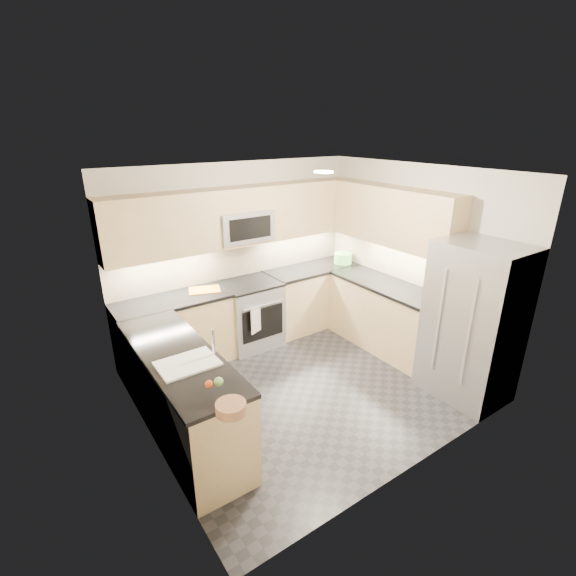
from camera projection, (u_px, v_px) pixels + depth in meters
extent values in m
cube|color=black|center=(304.00, 385.00, 5.04)|extent=(3.60, 3.20, 0.00)
cube|color=beige|center=(308.00, 172.00, 4.13)|extent=(3.60, 3.20, 0.02)
cube|color=#BCB3A4|center=(237.00, 255.00, 5.82)|extent=(3.60, 0.02, 2.50)
cube|color=#BCB3A4|center=(425.00, 349.00, 3.36)|extent=(3.60, 0.02, 2.50)
cube|color=#BCB3A4|center=(141.00, 332.00, 3.64)|extent=(0.02, 3.20, 2.50)
cube|color=#BCB3A4|center=(414.00, 261.00, 5.54)|extent=(0.02, 3.20, 2.50)
cube|color=tan|center=(175.00, 334.00, 5.30)|extent=(1.42, 0.60, 0.90)
cube|color=tan|center=(311.00, 297.00, 6.45)|extent=(1.42, 0.60, 0.90)
cube|color=tan|center=(385.00, 317.00, 5.78)|extent=(0.60, 1.70, 0.90)
cube|color=tan|center=(182.00, 397.00, 4.09)|extent=(0.60, 2.00, 0.90)
cube|color=black|center=(172.00, 301.00, 5.13)|extent=(1.42, 0.63, 0.04)
cube|color=black|center=(312.00, 268.00, 6.28)|extent=(1.42, 0.63, 0.04)
cube|color=black|center=(388.00, 285.00, 5.61)|extent=(0.63, 1.70, 0.04)
cube|color=black|center=(178.00, 355.00, 3.92)|extent=(0.63, 2.00, 0.04)
cube|color=tan|center=(242.00, 216.00, 5.47)|extent=(3.60, 0.35, 0.75)
cube|color=tan|center=(394.00, 216.00, 5.45)|extent=(0.35, 1.95, 0.75)
cube|color=#C3B18D|center=(238.00, 258.00, 5.83)|extent=(3.60, 0.01, 0.51)
cube|color=#C3B18D|center=(388.00, 257.00, 5.90)|extent=(0.01, 2.30, 0.51)
cube|color=#A6AAAF|center=(251.00, 314.00, 5.86)|extent=(0.76, 0.65, 0.91)
cube|color=black|center=(250.00, 284.00, 5.69)|extent=(0.76, 0.65, 0.03)
cube|color=black|center=(263.00, 323.00, 5.60)|extent=(0.62, 0.02, 0.45)
cylinder|color=#B2B5BA|center=(263.00, 305.00, 5.49)|extent=(0.60, 0.02, 0.02)
cube|color=#979A9E|center=(243.00, 225.00, 5.50)|extent=(0.76, 0.40, 0.40)
cube|color=black|center=(251.00, 228.00, 5.34)|extent=(0.60, 0.01, 0.28)
cube|color=gray|center=(473.00, 323.00, 4.60)|extent=(0.70, 0.90, 1.80)
cylinder|color=#B2B5BA|center=(468.00, 334.00, 4.25)|extent=(0.02, 0.02, 1.20)
cylinder|color=#B2B5BA|center=(439.00, 321.00, 4.52)|extent=(0.02, 0.02, 1.20)
cube|color=white|center=(188.00, 370.00, 3.74)|extent=(0.52, 0.38, 0.16)
cylinder|color=silver|center=(213.00, 343.00, 3.80)|extent=(0.03, 0.03, 0.28)
cylinder|color=#5FBA50|center=(343.00, 258.00, 6.44)|extent=(0.36, 0.36, 0.16)
cube|color=orange|center=(204.00, 290.00, 5.39)|extent=(0.46, 0.39, 0.01)
cylinder|color=#A36F4C|center=(231.00, 408.00, 3.08)|extent=(0.28, 0.28, 0.08)
sphere|color=#BE4115|center=(209.00, 384.00, 3.24)|extent=(0.06, 0.06, 0.06)
sphere|color=#61AA49|center=(219.00, 382.00, 3.27)|extent=(0.08, 0.08, 0.08)
cube|color=silver|center=(256.00, 320.00, 5.47)|extent=(0.18, 0.09, 0.36)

